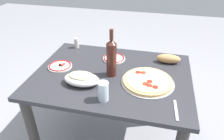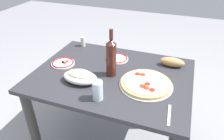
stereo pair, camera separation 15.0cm
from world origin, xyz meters
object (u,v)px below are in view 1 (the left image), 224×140
Objects in this scene: bread_loaf at (168,59)px; side_plate_near at (114,58)px; dining_table at (112,88)px; baked_pasta_dish at (82,78)px; side_plate_far at (60,66)px; pepperoni_pizza at (148,81)px; wine_bottle at (112,57)px; spice_shaker at (77,43)px; water_glass at (103,91)px.

side_plate_near is at bearing -174.24° from bread_loaf.
baked_pasta_dish is (-0.17, -0.17, 0.17)m from dining_table.
pepperoni_pizza is at bearing -4.84° from side_plate_far.
baked_pasta_dish is 1.35× the size of side_plate_far.
bread_loaf reaches higher than pepperoni_pizza.
wine_bottle is 1.90× the size of side_plate_near.
spice_shaker is (-0.37, 0.14, 0.03)m from side_plate_near.
pepperoni_pizza is 0.40m from side_plate_near.
spice_shaker is (-0.42, 0.64, -0.02)m from water_glass.
spice_shaker is at bearing 90.18° from side_plate_far.
bread_loaf reaches higher than side_plate_near.
baked_pasta_dish is 0.22m from water_glass.
dining_table is 3.27× the size of wine_bottle.
wine_bottle is at bearing 93.18° from water_glass.
side_plate_near is (0.13, 0.38, -0.03)m from baked_pasta_dish.
baked_pasta_dish is 0.71× the size of wine_bottle.
side_plate_far is at bearing 178.18° from wine_bottle.
pepperoni_pizza is 1.94× the size of bread_loaf.
wine_bottle is 0.55m from spice_shaker.
wine_bottle is 1.85× the size of bread_loaf.
dining_table is at bearing -40.83° from spice_shaker.
dining_table is 6.20× the size of side_plate_near.
dining_table is at bearing 93.28° from water_glass.
water_glass is at bearing -56.81° from spice_shaker.
dining_table is 6.05× the size of bread_loaf.
water_glass is 1.41× the size of spice_shaker.
bread_loaf is at bearing 55.91° from water_glass.
baked_pasta_dish is at bearing -165.64° from pepperoni_pizza.
spice_shaker reaches higher than bread_loaf.
water_glass is at bearing -34.76° from baked_pasta_dish.
side_plate_far is (-0.37, -0.22, 0.00)m from side_plate_near.
spice_shaker is at bearing 139.17° from dining_table.
wine_bottle reaches higher than pepperoni_pizza.
pepperoni_pizza is at bearing 14.36° from baked_pasta_dish.
baked_pasta_dish reaches higher than pepperoni_pizza.
side_plate_near is at bearing 30.36° from side_plate_far.
water_glass is at bearing -86.72° from dining_table.
side_plate_near is 0.98× the size of bread_loaf.
bread_loaf is 0.80m from spice_shaker.
water_glass is (0.18, -0.13, 0.02)m from baked_pasta_dish.
side_plate_near is 0.39m from spice_shaker.
spice_shaker is (-0.79, 0.09, 0.01)m from bread_loaf.
side_plate_far is (-0.24, 0.16, -0.03)m from baked_pasta_dish.
pepperoni_pizza is (0.26, -0.06, 0.14)m from dining_table.
dining_table is 0.49m from bread_loaf.
pepperoni_pizza is at bearing -42.89° from side_plate_near.
water_glass is (0.02, -0.29, 0.19)m from dining_table.
bread_loaf is at bearing -6.69° from spice_shaker.
water_glass is (0.02, -0.28, -0.08)m from wine_bottle.
spice_shaker reaches higher than dining_table.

